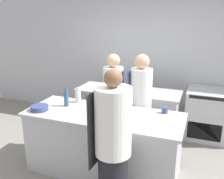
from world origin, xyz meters
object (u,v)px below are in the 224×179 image
chef_at_stove (113,102)px  chef_at_pass_far (140,107)px  chef_at_prep_near (113,148)px  cup (165,110)px  bottle_cooking_oil (118,102)px  bowl_mixing_large (128,112)px  oven_range (206,113)px  bowl_prep_small (39,108)px  bottle_wine (78,96)px  bottle_olive_oil (113,116)px  bottle_vinegar (66,99)px

chef_at_stove → chef_at_pass_far: chef_at_pass_far is taller
chef_at_prep_near → cup: chef_at_prep_near is taller
bottle_cooking_oil → bowl_mixing_large: bottle_cooking_oil is taller
oven_range → bowl_prep_small: (-2.28, -1.92, 0.50)m
chef_at_stove → bottle_wine: size_ratio=6.86×
chef_at_pass_far → bowl_mixing_large: chef_at_pass_far is taller
cup → bottle_cooking_oil: bearing=-175.9°
bottle_olive_oil → bottle_wine: bottle_olive_oil is taller
chef_at_stove → bottle_olive_oil: size_ratio=6.29×
bottle_olive_oil → chef_at_prep_near: bearing=-70.0°
chef_at_pass_far → bottle_wine: 0.99m
bottle_wine → cup: size_ratio=2.81×
chef_at_prep_near → chef_at_pass_far: bearing=4.9°
bowl_prep_small → chef_at_prep_near: bearing=-21.8°
bottle_olive_oil → cup: size_ratio=3.07×
chef_at_pass_far → bottle_vinegar: 1.16m
bottle_cooking_oil → oven_range: bearing=49.0°
oven_range → chef_at_stove: bearing=-146.7°
chef_at_stove → bottle_olive_oil: chef_at_stove is taller
chef_at_prep_near → bottle_cooking_oil: chef_at_prep_near is taller
bottle_olive_oil → bowl_prep_small: bottle_olive_oil is taller
bottle_olive_oil → cup: bearing=47.5°
chef_at_prep_near → bottle_wine: chef_at_prep_near is taller
chef_at_prep_near → oven_range: bearing=-18.0°
chef_at_stove → bowl_prep_small: chef_at_stove is taller
bottle_olive_oil → bowl_mixing_large: (0.08, 0.37, -0.06)m
bottle_vinegar → bowl_mixing_large: (0.97, 0.01, -0.08)m
bottle_wine → bottle_olive_oil: bearing=-35.8°
oven_range → chef_at_pass_far: 1.53m
bottle_olive_oil → bottle_cooking_oil: bottle_olive_oil is taller
chef_at_stove → bottle_vinegar: (-0.52, -0.65, 0.20)m
chef_at_stove → bottle_vinegar: 0.86m
oven_range → bottle_cooking_oil: size_ratio=3.60×
chef_at_pass_far → bottle_olive_oil: (-0.13, -0.89, 0.17)m
bowl_mixing_large → bowl_prep_small: size_ratio=1.07×
bottle_vinegar → bowl_mixing_large: 0.97m
chef_at_pass_far → bottle_olive_oil: 0.92m
oven_range → chef_at_stove: (-1.49, -0.98, 0.37)m
bottle_olive_oil → bowl_mixing_large: 0.38m
bottle_cooking_oil → bottle_wine: bearing=177.7°
oven_range → bottle_vinegar: (-2.00, -1.63, 0.58)m
bowl_prep_small → cup: cup is taller
bowl_prep_small → bowl_mixing_large: bearing=13.5°
oven_range → bottle_olive_oil: (-1.12, -1.99, 0.56)m
chef_at_prep_near → chef_at_pass_far: (-0.04, 1.36, -0.01)m
chef_at_pass_far → bottle_cooking_oil: (-0.26, -0.34, 0.17)m
oven_range → chef_at_prep_near: size_ratio=0.53×
bottle_wine → bottle_cooking_oil: bottle_cooking_oil is taller
bowl_mixing_large → oven_range: bearing=57.4°
chef_at_stove → bottle_wine: bearing=-58.7°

